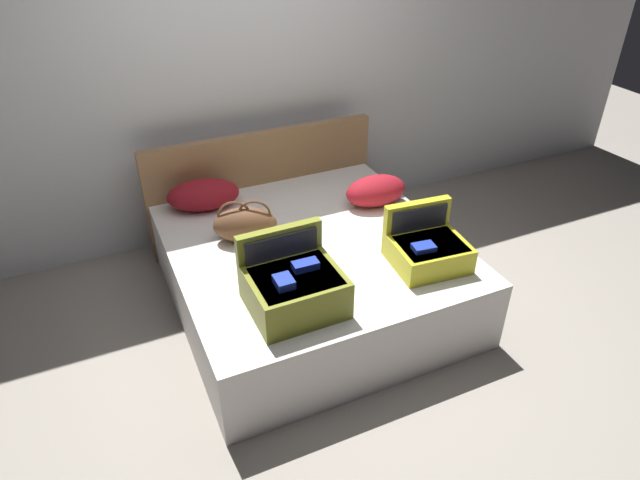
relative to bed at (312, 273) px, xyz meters
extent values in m
plane|color=gray|center=(0.00, -0.40, -0.25)|extent=(12.00, 12.00, 0.00)
cube|color=silver|center=(0.00, 1.25, 1.05)|extent=(8.00, 0.10, 2.60)
cube|color=silver|center=(0.00, 0.00, 0.00)|extent=(1.80, 1.86, 0.50)
cube|color=olive|center=(0.00, 0.97, 0.21)|extent=(1.84, 0.08, 0.91)
cube|color=olive|center=(-0.35, -0.60, 0.37)|extent=(0.51, 0.41, 0.23)
cube|color=#28282D|center=(-0.35, -0.60, 0.40)|extent=(0.45, 0.36, 0.16)
cube|color=#1E33A5|center=(-0.44, -0.65, 0.50)|extent=(0.10, 0.12, 0.05)
cube|color=#1E33A5|center=(-0.28, -0.55, 0.50)|extent=(0.15, 0.08, 0.05)
cube|color=olive|center=(-0.35, -0.37, 0.45)|extent=(0.50, 0.06, 0.41)
cube|color=#28282D|center=(-0.35, -0.40, 0.45)|extent=(0.43, 0.02, 0.35)
cube|color=gold|center=(0.56, -0.55, 0.33)|extent=(0.47, 0.39, 0.17)
cube|color=#28282D|center=(0.56, -0.55, 0.36)|extent=(0.41, 0.34, 0.12)
cube|color=#1E33A5|center=(0.48, -0.58, 0.43)|extent=(0.14, 0.11, 0.04)
cube|color=gold|center=(0.58, -0.35, 0.42)|extent=(0.44, 0.10, 0.35)
cube|color=#28282D|center=(0.57, -0.38, 0.42)|extent=(0.37, 0.05, 0.30)
ellipsoid|color=brown|center=(-0.38, 0.21, 0.37)|extent=(0.47, 0.35, 0.24)
torus|color=brown|center=(-0.44, 0.23, 0.43)|extent=(0.22, 0.09, 0.22)
torus|color=brown|center=(-0.32, 0.18, 0.43)|extent=(0.22, 0.09, 0.22)
ellipsoid|color=maroon|center=(-0.53, 0.74, 0.36)|extent=(0.56, 0.37, 0.22)
ellipsoid|color=maroon|center=(0.64, 0.28, 0.36)|extent=(0.47, 0.29, 0.22)
camera|label=1|loc=(-1.23, -2.84, 2.28)|focal=31.32mm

